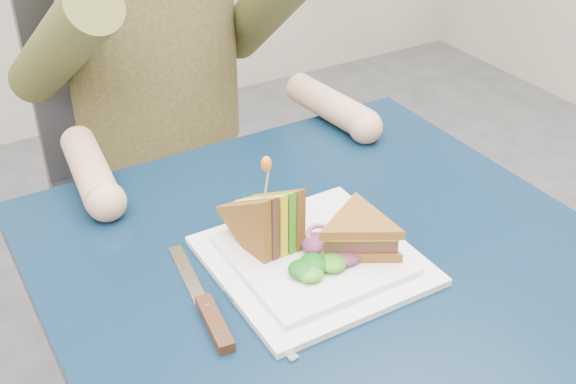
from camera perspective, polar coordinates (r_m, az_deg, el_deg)
table at (r=1.04m, az=3.51°, el=-8.74°), size 0.75×0.75×0.73m
chair at (r=1.65m, az=-10.90°, el=3.28°), size 0.42×0.40×0.93m
diner at (r=1.41m, az=-10.81°, el=14.69°), size 0.54×0.59×0.74m
plate at (r=0.97m, az=2.01°, el=-5.24°), size 0.26×0.26×0.02m
sandwich_flat at (r=0.96m, az=5.63°, el=-3.29°), size 0.17×0.17×0.05m
sandwich_upright at (r=0.96m, az=-1.63°, el=-2.52°), size 0.09×0.14×0.14m
fork at (r=0.89m, az=-2.55°, el=-9.82°), size 0.02×0.18×0.01m
knife at (r=0.90m, az=-6.24°, el=-9.51°), size 0.05×0.22×0.02m
toothpick at (r=0.92m, az=-1.70°, el=0.73°), size 0.01×0.01×0.06m
toothpick_frill at (r=0.91m, az=-1.72°, el=2.23°), size 0.01×0.01×0.02m
lettuce_spill at (r=0.97m, az=1.97°, el=-3.85°), size 0.15×0.13×0.02m
onion_ring at (r=0.97m, az=2.63°, el=-3.58°), size 0.04×0.04×0.02m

